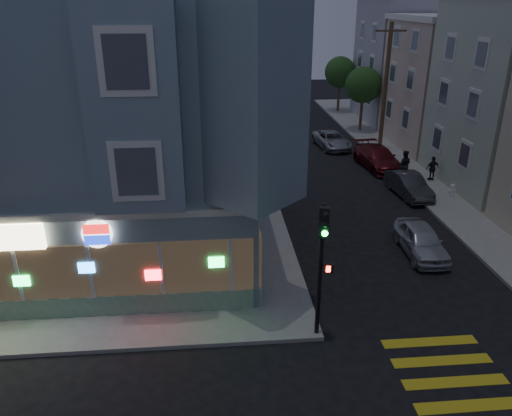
{
  "coord_description": "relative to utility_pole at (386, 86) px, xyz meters",
  "views": [
    {
      "loc": [
        -0.47,
        -11.4,
        10.56
      ],
      "look_at": [
        1.16,
        7.03,
        2.8
      ],
      "focal_mm": 35.0,
      "sensor_mm": 36.0,
      "label": 1
    }
  ],
  "objects": [
    {
      "name": "parked_car_b",
      "position": [
        -1.3,
        -9.26,
        -4.14
      ],
      "size": [
        1.73,
        4.08,
        1.31
      ],
      "primitive_type": "imported",
      "rotation": [
        0.0,
        0.0,
        0.09
      ],
      "color": "#36383B",
      "rests_on": "ground"
    },
    {
      "name": "sidewalk_nw",
      "position": [
        -25.5,
        -1.0,
        -4.72
      ],
      "size": [
        33.0,
        42.0,
        0.15
      ],
      "primitive_type": "cube",
      "color": "gray",
      "rests_on": "ground"
    },
    {
      "name": "parked_car_c",
      "position": [
        -1.47,
        -4.06,
        -4.08
      ],
      "size": [
        2.58,
        5.15,
        1.44
      ],
      "primitive_type": "imported",
      "rotation": [
        0.0,
        0.0,
        0.12
      ],
      "color": "maroon",
      "rests_on": "ground"
    },
    {
      "name": "street_tree_near",
      "position": [
        0.2,
        6.0,
        -0.86
      ],
      "size": [
        3.0,
        3.0,
        5.3
      ],
      "color": "#4C3826",
      "rests_on": "sidewalk_ne"
    },
    {
      "name": "pedestrian_a",
      "position": [
        -0.7,
        -6.73,
        -3.73
      ],
      "size": [
        1.05,
        0.91,
        1.83
      ],
      "primitive_type": "imported",
      "rotation": [
        0.0,
        0.0,
        2.86
      ],
      "color": "black",
      "rests_on": "sidewalk_ne"
    },
    {
      "name": "street_tree_far",
      "position": [
        0.2,
        14.0,
        -0.86
      ],
      "size": [
        3.0,
        3.0,
        5.3
      ],
      "color": "#4C3826",
      "rests_on": "sidewalk_ne"
    },
    {
      "name": "ground",
      "position": [
        -12.0,
        -24.0,
        -4.8
      ],
      "size": [
        120.0,
        120.0,
        0.0
      ],
      "primitive_type": "plane",
      "color": "black",
      "rests_on": "ground"
    },
    {
      "name": "pedestrian_b",
      "position": [
        1.0,
        -7.12,
        -3.89
      ],
      "size": [
        0.94,
        0.52,
        1.51
      ],
      "primitive_type": "imported",
      "rotation": [
        0.0,
        0.0,
        3.31
      ],
      "color": "black",
      "rests_on": "sidewalk_ne"
    },
    {
      "name": "parked_car_d",
      "position": [
        -3.4,
        1.14,
        -4.19
      ],
      "size": [
        2.55,
        4.6,
        1.22
      ],
      "primitive_type": "imported",
      "rotation": [
        0.0,
        0.0,
        0.12
      ],
      "color": "#A3A7AE",
      "rests_on": "ground"
    },
    {
      "name": "corner_building",
      "position": [
        -18.0,
        -13.02,
        1.02
      ],
      "size": [
        14.6,
        14.6,
        11.4
      ],
      "color": "slate",
      "rests_on": "sidewalk_nw"
    },
    {
      "name": "fire_hydrant",
      "position": [
        0.96,
        -10.01,
        -4.23
      ],
      "size": [
        0.46,
        0.26,
        0.79
      ],
      "color": "white",
      "rests_on": "sidewalk_ne"
    },
    {
      "name": "traffic_signal",
      "position": [
        -9.18,
        -21.82,
        -1.46
      ],
      "size": [
        0.59,
        0.53,
        4.71
      ],
      "rotation": [
        0.0,
        0.0,
        -0.33
      ],
      "color": "black",
      "rests_on": "sidewalk_nw"
    },
    {
      "name": "parked_car_a",
      "position": [
        -3.4,
        -16.25,
        -4.13
      ],
      "size": [
        1.71,
        3.97,
        1.33
      ],
      "primitive_type": "imported",
      "rotation": [
        0.0,
        0.0,
        -0.04
      ],
      "color": "#B7BABF",
      "rests_on": "ground"
    },
    {
      "name": "utility_pole",
      "position": [
        0.0,
        0.0,
        0.0
      ],
      "size": [
        2.2,
        0.3,
        9.0
      ],
      "color": "#4C3826",
      "rests_on": "sidewalk_ne"
    },
    {
      "name": "row_house_d",
      "position": [
        7.5,
        10.0,
        0.6
      ],
      "size": [
        12.0,
        8.6,
        10.5
      ],
      "primitive_type": "cube",
      "color": "#A8A5B6",
      "rests_on": "sidewalk_ne"
    },
    {
      "name": "row_house_c",
      "position": [
        7.5,
        1.0,
        -0.15
      ],
      "size": [
        12.0,
        8.6,
        9.0
      ],
      "primitive_type": "cube",
      "color": "#C5AE98",
      "rests_on": "sidewalk_ne"
    }
  ]
}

